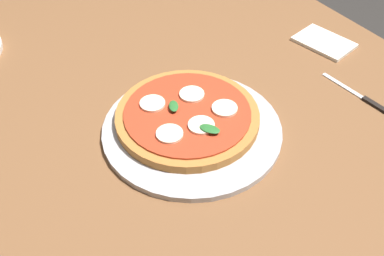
% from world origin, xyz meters
% --- Properties ---
extents(dining_table, '(1.47, 1.00, 0.72)m').
position_xyz_m(dining_table, '(0.00, 0.00, 0.64)').
color(dining_table, brown).
rests_on(dining_table, ground_plane).
extents(serving_tray, '(0.34, 0.34, 0.01)m').
position_xyz_m(serving_tray, '(0.06, -0.06, 0.73)').
color(serving_tray, '#B2B2B7').
rests_on(serving_tray, dining_table).
extents(pizza, '(0.27, 0.27, 0.03)m').
position_xyz_m(pizza, '(0.04, -0.06, 0.74)').
color(pizza, '#B27033').
rests_on(pizza, serving_tray).
extents(napkin, '(0.14, 0.11, 0.01)m').
position_xyz_m(napkin, '(-0.02, 0.37, 0.73)').
color(napkin, white).
rests_on(napkin, dining_table).
extents(knife, '(0.17, 0.02, 0.01)m').
position_xyz_m(knife, '(0.18, 0.29, 0.72)').
color(knife, black).
rests_on(knife, dining_table).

